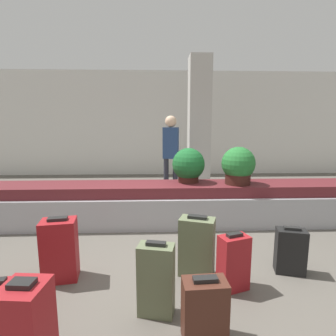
{
  "coord_description": "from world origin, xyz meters",
  "views": [
    {
      "loc": [
        -0.16,
        -2.75,
        1.54
      ],
      "look_at": [
        0.0,
        1.29,
        0.89
      ],
      "focal_mm": 28.0,
      "sensor_mm": 36.0,
      "label": 1
    }
  ],
  "objects": [
    {
      "name": "ground_plane",
      "position": [
        0.0,
        0.0,
        0.0
      ],
      "size": [
        18.0,
        18.0,
        0.0
      ],
      "primitive_type": "plane",
      "color": "#59544C"
    },
    {
      "name": "suitcase_8",
      "position": [
        1.23,
        -0.22,
        0.24
      ],
      "size": [
        0.33,
        0.24,
        0.5
      ],
      "rotation": [
        0.0,
        0.0,
        -0.24
      ],
      "color": "black",
      "rests_on": "ground_plane"
    },
    {
      "name": "carousel",
      "position": [
        0.0,
        1.29,
        0.3
      ],
      "size": [
        6.6,
        0.81,
        0.64
      ],
      "color": "#9E9EA3",
      "rests_on": "ground_plane"
    },
    {
      "name": "suitcase_3",
      "position": [
        0.55,
        -0.48,
        0.27
      ],
      "size": [
        0.31,
        0.25,
        0.56
      ],
      "rotation": [
        0.0,
        0.0,
        0.33
      ],
      "color": "maroon",
      "rests_on": "ground_plane"
    },
    {
      "name": "suitcase_0",
      "position": [
        -1.15,
        -0.25,
        0.31
      ],
      "size": [
        0.37,
        0.29,
        0.65
      ],
      "rotation": [
        0.0,
        0.0,
        0.16
      ],
      "color": "maroon",
      "rests_on": "ground_plane"
    },
    {
      "name": "traveler_0",
      "position": [
        0.12,
        2.87,
        1.06
      ],
      "size": [
        0.36,
        0.26,
        1.75
      ],
      "rotation": [
        0.0,
        0.0,
        2.89
      ],
      "color": "#282833",
      "rests_on": "ground_plane"
    },
    {
      "name": "potted_plant_1",
      "position": [
        0.33,
        1.39,
        0.91
      ],
      "size": [
        0.52,
        0.52,
        0.56
      ],
      "color": "#381914",
      "rests_on": "carousel"
    },
    {
      "name": "suitcase_7",
      "position": [
        0.24,
        -0.23,
        0.31
      ],
      "size": [
        0.4,
        0.31,
        0.64
      ],
      "rotation": [
        0.0,
        0.0,
        -0.33
      ],
      "color": "#5B6647",
      "rests_on": "ground_plane"
    },
    {
      "name": "pillar",
      "position": [
        0.87,
        3.81,
        1.6
      ],
      "size": [
        0.53,
        0.53,
        3.2
      ],
      "color": "beige",
      "rests_on": "ground_plane"
    },
    {
      "name": "potted_plant_0",
      "position": [
        1.09,
        1.23,
        0.92
      ],
      "size": [
        0.52,
        0.52,
        0.59
      ],
      "color": "#381914",
      "rests_on": "carousel"
    },
    {
      "name": "suitcase_4",
      "position": [
        0.17,
        -1.07,
        0.23
      ],
      "size": [
        0.33,
        0.21,
        0.49
      ],
      "rotation": [
        0.0,
        0.0,
        0.05
      ],
      "color": "#472319",
      "rests_on": "ground_plane"
    },
    {
      "name": "suitcase_5",
      "position": [
        -0.18,
        -0.79,
        0.3
      ],
      "size": [
        0.32,
        0.22,
        0.63
      ],
      "rotation": [
        0.0,
        0.0,
        -0.21
      ],
      "color": "#5B6647",
      "rests_on": "ground_plane"
    },
    {
      "name": "back_wall",
      "position": [
        0.0,
        5.57,
        1.6
      ],
      "size": [
        18.0,
        0.06,
        3.2
      ],
      "color": "silver",
      "rests_on": "ground_plane"
    }
  ]
}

